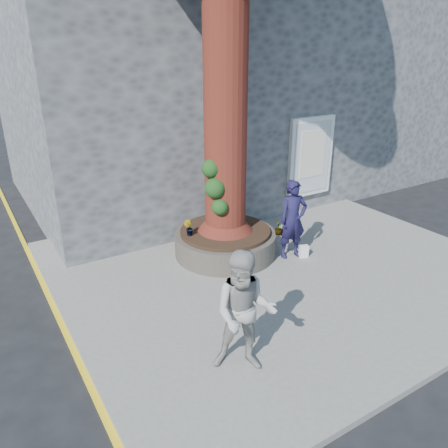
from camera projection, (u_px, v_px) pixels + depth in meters
ground at (246, 309)px, 8.18m from camera, size 120.00×120.00×0.00m
pavement at (276, 265)px, 9.67m from camera, size 9.00×8.00×0.12m
yellow_line at (66, 334)px, 7.48m from camera, size 0.10×30.00×0.01m
stone_shop at (184, 93)px, 13.83m from camera, size 10.30×8.30×6.30m
neighbour_shop at (359, 86)px, 17.79m from camera, size 6.00×8.00×6.00m
planter at (225, 242)px, 9.98m from camera, size 2.30×2.30×0.60m
man at (293, 220)px, 9.63m from camera, size 0.72×0.55×1.79m
woman at (245, 313)px, 6.21m from camera, size 1.17×1.13×1.91m
shopping_bag at (304, 251)px, 9.87m from camera, size 0.23×0.17×0.28m
plant_a at (226, 207)px, 10.73m from camera, size 0.22×0.20×0.35m
plant_b at (189, 228)px, 9.50m from camera, size 0.27×0.27×0.35m
plant_c at (279, 228)px, 9.56m from camera, size 0.21×0.21×0.30m
plant_d at (236, 206)px, 10.89m from camera, size 0.35×0.35×0.29m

